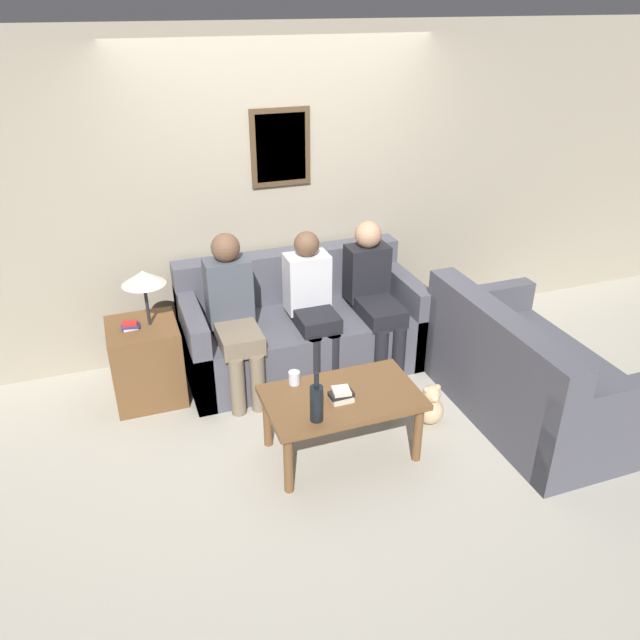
{
  "coord_description": "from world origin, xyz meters",
  "views": [
    {
      "loc": [
        -1.37,
        -3.77,
        2.77
      ],
      "look_at": [
        -0.06,
        -0.1,
        0.72
      ],
      "focal_mm": 35.0,
      "sensor_mm": 36.0,
      "label": 1
    }
  ],
  "objects_px": {
    "coffee_table": "(342,403)",
    "teddy_bear": "(430,407)",
    "drinking_glass": "(294,378)",
    "person_right": "(373,290)",
    "person_middle": "(312,300)",
    "couch_main": "(301,329)",
    "wine_bottle": "(317,402)",
    "person_left": "(233,310)",
    "couch_side": "(527,378)"
  },
  "relations": [
    {
      "from": "wine_bottle",
      "to": "couch_main",
      "type": "bearing_deg",
      "value": 75.85
    },
    {
      "from": "couch_main",
      "to": "wine_bottle",
      "type": "xyz_separation_m",
      "value": [
        -0.35,
        -1.4,
        0.28
      ]
    },
    {
      "from": "coffee_table",
      "to": "wine_bottle",
      "type": "height_order",
      "value": "wine_bottle"
    },
    {
      "from": "wine_bottle",
      "to": "person_left",
      "type": "xyz_separation_m",
      "value": [
        -0.23,
        1.21,
        0.08
      ]
    },
    {
      "from": "drinking_glass",
      "to": "person_middle",
      "type": "xyz_separation_m",
      "value": [
        0.4,
        0.81,
        0.14
      ]
    },
    {
      "from": "person_middle",
      "to": "person_left",
      "type": "bearing_deg",
      "value": -177.76
    },
    {
      "from": "drinking_glass",
      "to": "person_right",
      "type": "bearing_deg",
      "value": 41.29
    },
    {
      "from": "couch_side",
      "to": "couch_main",
      "type": "bearing_deg",
      "value": 46.26
    },
    {
      "from": "couch_main",
      "to": "person_middle",
      "type": "relative_size",
      "value": 1.63
    },
    {
      "from": "wine_bottle",
      "to": "person_middle",
      "type": "relative_size",
      "value": 0.29
    },
    {
      "from": "coffee_table",
      "to": "person_middle",
      "type": "relative_size",
      "value": 0.86
    },
    {
      "from": "couch_side",
      "to": "person_middle",
      "type": "xyz_separation_m",
      "value": [
        -1.27,
        1.08,
        0.33
      ]
    },
    {
      "from": "wine_bottle",
      "to": "person_middle",
      "type": "height_order",
      "value": "person_middle"
    },
    {
      "from": "coffee_table",
      "to": "person_left",
      "type": "bearing_deg",
      "value": 115.09
    },
    {
      "from": "drinking_glass",
      "to": "couch_side",
      "type": "bearing_deg",
      "value": -9.46
    },
    {
      "from": "person_middle",
      "to": "person_right",
      "type": "distance_m",
      "value": 0.53
    },
    {
      "from": "drinking_glass",
      "to": "person_left",
      "type": "bearing_deg",
      "value": 106.03
    },
    {
      "from": "coffee_table",
      "to": "teddy_bear",
      "type": "relative_size",
      "value": 3.23
    },
    {
      "from": "couch_main",
      "to": "couch_side",
      "type": "xyz_separation_m",
      "value": [
        1.31,
        -1.25,
        0.0
      ]
    },
    {
      "from": "couch_side",
      "to": "teddy_bear",
      "type": "distance_m",
      "value": 0.73
    },
    {
      "from": "person_right",
      "to": "teddy_bear",
      "type": "distance_m",
      "value": 1.09
    },
    {
      "from": "couch_main",
      "to": "person_left",
      "type": "height_order",
      "value": "person_left"
    },
    {
      "from": "person_right",
      "to": "couch_side",
      "type": "bearing_deg",
      "value": -56.19
    },
    {
      "from": "drinking_glass",
      "to": "person_right",
      "type": "height_order",
      "value": "person_right"
    },
    {
      "from": "coffee_table",
      "to": "wine_bottle",
      "type": "relative_size",
      "value": 2.97
    },
    {
      "from": "person_left",
      "to": "person_right",
      "type": "xyz_separation_m",
      "value": [
        1.16,
        0.04,
        -0.03
      ]
    },
    {
      "from": "wine_bottle",
      "to": "person_right",
      "type": "xyz_separation_m",
      "value": [
        0.92,
        1.24,
        0.06
      ]
    },
    {
      "from": "person_left",
      "to": "couch_side",
      "type": "bearing_deg",
      "value": -29.25
    },
    {
      "from": "person_left",
      "to": "person_middle",
      "type": "distance_m",
      "value": 0.63
    },
    {
      "from": "coffee_table",
      "to": "person_right",
      "type": "relative_size",
      "value": 0.86
    },
    {
      "from": "drinking_glass",
      "to": "person_middle",
      "type": "relative_size",
      "value": 0.08
    },
    {
      "from": "person_left",
      "to": "person_right",
      "type": "distance_m",
      "value": 1.16
    },
    {
      "from": "person_left",
      "to": "teddy_bear",
      "type": "xyz_separation_m",
      "value": [
        1.2,
        -0.92,
        -0.54
      ]
    },
    {
      "from": "wine_bottle",
      "to": "person_right",
      "type": "height_order",
      "value": "person_right"
    },
    {
      "from": "couch_main",
      "to": "wine_bottle",
      "type": "relative_size",
      "value": 5.62
    },
    {
      "from": "person_left",
      "to": "teddy_bear",
      "type": "distance_m",
      "value": 1.61
    },
    {
      "from": "couch_main",
      "to": "wine_bottle",
      "type": "height_order",
      "value": "couch_main"
    },
    {
      "from": "coffee_table",
      "to": "drinking_glass",
      "type": "distance_m",
      "value": 0.36
    },
    {
      "from": "drinking_glass",
      "to": "person_middle",
      "type": "height_order",
      "value": "person_middle"
    },
    {
      "from": "couch_side",
      "to": "coffee_table",
      "type": "distance_m",
      "value": 1.42
    },
    {
      "from": "wine_bottle",
      "to": "drinking_glass",
      "type": "xyz_separation_m",
      "value": [
        -0.01,
        0.42,
        -0.08
      ]
    },
    {
      "from": "couch_side",
      "to": "drinking_glass",
      "type": "xyz_separation_m",
      "value": [
        -1.67,
        0.28,
        0.19
      ]
    },
    {
      "from": "couch_main",
      "to": "coffee_table",
      "type": "distance_m",
      "value": 1.21
    },
    {
      "from": "couch_side",
      "to": "person_middle",
      "type": "distance_m",
      "value": 1.7
    },
    {
      "from": "couch_side",
      "to": "drinking_glass",
      "type": "distance_m",
      "value": 1.7
    },
    {
      "from": "couch_side",
      "to": "drinking_glass",
      "type": "height_order",
      "value": "couch_side"
    },
    {
      "from": "coffee_table",
      "to": "person_right",
      "type": "xyz_separation_m",
      "value": [
        0.68,
        1.05,
        0.25
      ]
    },
    {
      "from": "wine_bottle",
      "to": "teddy_bear",
      "type": "bearing_deg",
      "value": 16.39
    },
    {
      "from": "drinking_glass",
      "to": "person_right",
      "type": "distance_m",
      "value": 1.25
    },
    {
      "from": "couch_side",
      "to": "person_left",
      "type": "bearing_deg",
      "value": 60.75
    }
  ]
}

